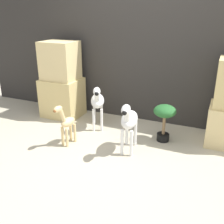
# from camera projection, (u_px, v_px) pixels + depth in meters

# --- Properties ---
(ground_plane) EXTENTS (14.00, 14.00, 0.00)m
(ground_plane) POSITION_uv_depth(u_px,v_px,m) (110.00, 160.00, 3.29)
(ground_plane) COLOR #B2A88E
(wall_back) EXTENTS (6.40, 0.08, 2.20)m
(wall_back) POSITION_uv_depth(u_px,v_px,m) (147.00, 54.00, 4.14)
(wall_back) COLOR #2D2B28
(wall_back) RESTS_ON ground_plane
(rock_pillar_left) EXTENTS (0.64, 0.54, 1.29)m
(rock_pillar_left) POSITION_uv_depth(u_px,v_px,m) (62.00, 82.00, 4.48)
(rock_pillar_left) COLOR #D1B775
(rock_pillar_left) RESTS_ON ground_plane
(zebra_right) EXTENTS (0.26, 0.57, 0.73)m
(zebra_right) POSITION_uv_depth(u_px,v_px,m) (129.00, 120.00, 3.34)
(zebra_right) COLOR white
(zebra_right) RESTS_ON ground_plane
(zebra_left) EXTENTS (0.37, 0.56, 0.73)m
(zebra_left) POSITION_uv_depth(u_px,v_px,m) (97.00, 101.00, 4.03)
(zebra_left) COLOR white
(zebra_left) RESTS_ON ground_plane
(giraffe_figurine) EXTENTS (0.16, 0.39, 0.62)m
(giraffe_figurine) POSITION_uv_depth(u_px,v_px,m) (66.00, 123.00, 3.56)
(giraffe_figurine) COLOR #E0C184
(giraffe_figurine) RESTS_ON ground_plane
(potted_palm_front) EXTENTS (0.31, 0.31, 0.54)m
(potted_palm_front) POSITION_uv_depth(u_px,v_px,m) (165.00, 116.00, 3.64)
(potted_palm_front) COLOR black
(potted_palm_front) RESTS_ON ground_plane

